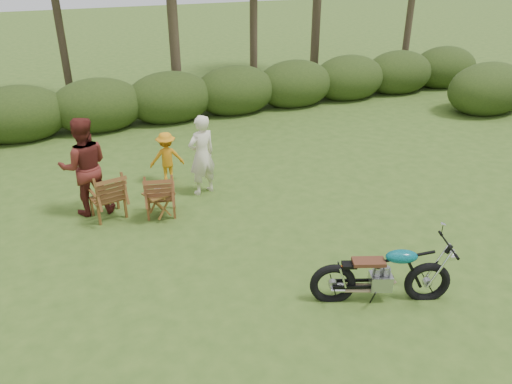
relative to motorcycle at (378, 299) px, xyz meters
name	(u,v)px	position (x,y,z in m)	size (l,w,h in m)	color
ground	(331,299)	(-0.63, 0.25, 0.00)	(80.00, 80.00, 0.00)	#36511B
motorcycle	(378,299)	(0.00, 0.00, 0.00)	(1.88, 0.72, 1.07)	#0C99A3
lawn_chair_right	(162,214)	(-2.25, 3.70, 0.00)	(0.60, 0.60, 0.88)	brown
lawn_chair_left	(110,216)	(-3.17, 3.99, 0.00)	(0.63, 0.63, 0.91)	#5E3217
side_table	(160,205)	(-2.31, 3.57, 0.26)	(0.50, 0.42, 0.51)	brown
cup	(158,191)	(-2.32, 3.54, 0.57)	(0.13, 0.13, 0.10)	beige
adult_a	(204,192)	(-1.24, 4.28, 0.00)	(0.60, 0.39, 1.64)	beige
adult_b	(92,212)	(-3.46, 4.32, 0.00)	(0.90, 0.70, 1.86)	#5C1F1A
child	(169,181)	(-1.77, 5.08, 0.00)	(0.71, 0.41, 1.11)	orange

